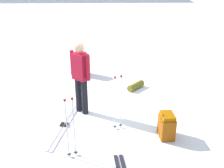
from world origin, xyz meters
name	(u,v)px	position (x,y,z in m)	size (l,w,h in m)	color
ground_plane	(112,110)	(0.00, 0.00, 0.00)	(80.00, 80.00, 0.00)	white
skier_standing	(80,75)	(-0.71, 0.04, 0.95)	(0.42, 0.44, 1.70)	black
ski_pair_near	(64,125)	(-1.12, -0.51, 0.01)	(0.74, 1.79, 0.05)	silver
backpack_large_dark	(82,64)	(-0.61, 2.32, 0.34)	(0.38, 0.33, 0.70)	maroon
backpack_bright	(167,126)	(0.95, -1.19, 0.26)	(0.29, 0.38, 0.53)	#8C440B
ski_poles_planted_near	(118,100)	(0.02, -0.75, 0.69)	(0.20, 0.11, 1.23)	#B5BBC2
ski_poles_planted_far	(70,125)	(-0.95, -1.54, 0.68)	(0.19, 0.11, 1.21)	#B4B3BE
sleeping_mat_rolled	(136,86)	(0.81, 1.08, 0.09)	(0.18, 0.18, 0.55)	brown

